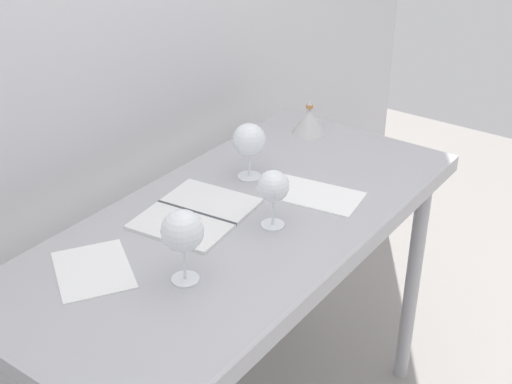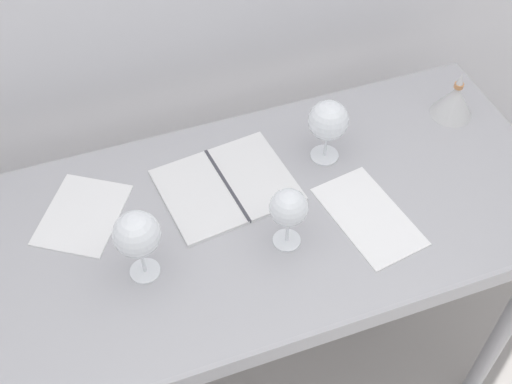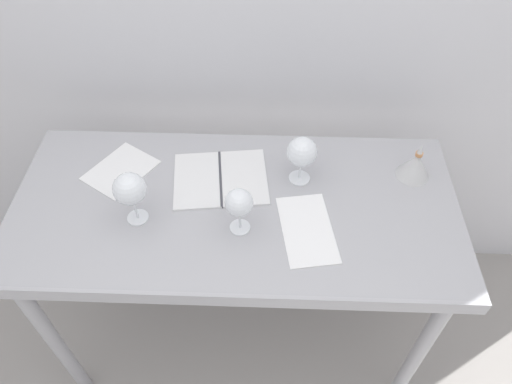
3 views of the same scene
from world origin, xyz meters
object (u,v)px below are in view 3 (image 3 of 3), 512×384
(wine_glass_near_center, at_px, (239,204))
(tasting_sheet_lower, at_px, (307,229))
(decanter_funnel, at_px, (415,165))
(tasting_sheet_upper, at_px, (121,170))
(wine_glass_far_right, at_px, (302,153))
(open_notebook, at_px, (221,179))
(wine_glass_near_left, at_px, (130,190))

(wine_glass_near_center, distance_m, tasting_sheet_lower, 0.23)
(decanter_funnel, bearing_deg, tasting_sheet_upper, -179.16)
(tasting_sheet_upper, relative_size, tasting_sheet_lower, 0.81)
(wine_glass_far_right, distance_m, tasting_sheet_lower, 0.24)
(wine_glass_far_right, height_order, tasting_sheet_lower, wine_glass_far_right)
(wine_glass_near_center, relative_size, tasting_sheet_upper, 0.73)
(open_notebook, bearing_deg, wine_glass_near_left, -151.35)
(wine_glass_near_left, distance_m, wine_glass_near_center, 0.31)
(open_notebook, height_order, tasting_sheet_lower, open_notebook)
(wine_glass_near_center, xyz_separation_m, tasting_sheet_lower, (0.20, 0.00, -0.11))
(open_notebook, distance_m, decanter_funnel, 0.63)
(wine_glass_near_left, xyz_separation_m, wine_glass_near_center, (0.31, -0.03, -0.02))
(open_notebook, bearing_deg, wine_glass_far_right, -3.69)
(wine_glass_near_center, height_order, tasting_sheet_upper, wine_glass_near_center)
(wine_glass_near_left, xyz_separation_m, decanter_funnel, (0.87, 0.21, -0.08))
(open_notebook, xyz_separation_m, tasting_sheet_upper, (-0.34, 0.03, -0.00))
(tasting_sheet_lower, bearing_deg, tasting_sheet_upper, 150.52)
(wine_glass_far_right, bearing_deg, wine_glass_near_left, -159.65)
(decanter_funnel, bearing_deg, wine_glass_near_center, -156.65)
(wine_glass_near_left, xyz_separation_m, tasting_sheet_upper, (-0.10, 0.20, -0.13))
(wine_glass_near_left, height_order, tasting_sheet_upper, wine_glass_near_left)
(wine_glass_near_center, xyz_separation_m, decanter_funnel, (0.55, 0.24, -0.07))
(wine_glass_far_right, distance_m, wine_glass_near_left, 0.53)
(tasting_sheet_lower, relative_size, decanter_funnel, 2.00)
(wine_glass_near_center, bearing_deg, tasting_sheet_lower, 0.13)
(wine_glass_far_right, distance_m, wine_glass_near_center, 0.28)
(wine_glass_far_right, xyz_separation_m, wine_glass_near_left, (-0.50, -0.18, 0.01))
(wine_glass_near_center, height_order, open_notebook, wine_glass_near_center)
(wine_glass_near_center, distance_m, open_notebook, 0.24)
(wine_glass_far_right, xyz_separation_m, tasting_sheet_upper, (-0.59, 0.02, -0.11))
(wine_glass_far_right, relative_size, open_notebook, 0.51)
(wine_glass_near_left, distance_m, open_notebook, 0.32)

